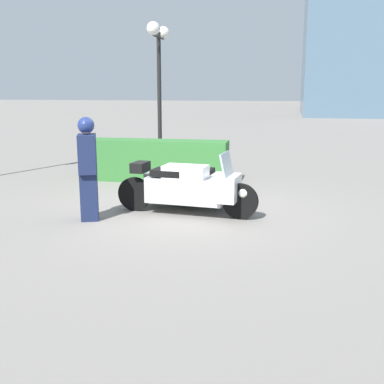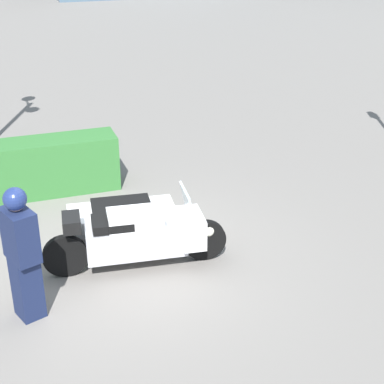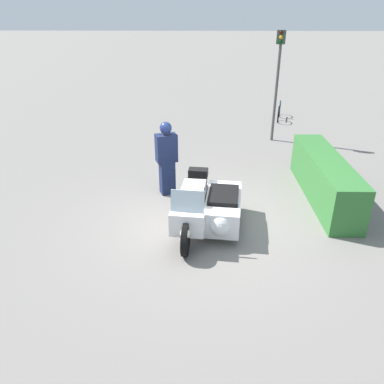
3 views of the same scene
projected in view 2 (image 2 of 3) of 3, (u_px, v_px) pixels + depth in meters
name	position (u px, v px, depth m)	size (l,w,h in m)	color
ground_plane	(122.00, 259.00, 8.58)	(160.00, 160.00, 0.00)	slate
police_motorcycle	(135.00, 228.00, 8.49)	(2.59, 1.45, 1.15)	black
officer_rider	(22.00, 251.00, 6.99)	(0.44, 0.55, 1.75)	#192347
hedge_bush_curbside	(18.00, 170.00, 10.35)	(3.52, 0.71, 0.99)	#337033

